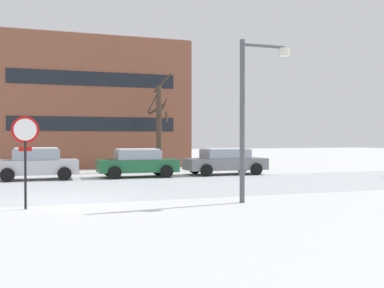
{
  "coord_description": "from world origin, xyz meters",
  "views": [
    {
      "loc": [
        -1.25,
        -15.81,
        2.05
      ],
      "look_at": [
        6.07,
        4.83,
        1.72
      ],
      "focal_mm": 44.41,
      "sensor_mm": 36.0,
      "label": 1
    }
  ],
  "objects": [
    {
      "name": "stop_sign",
      "position": [
        -1.22,
        -1.57,
        1.85
      ],
      "size": [
        0.76,
        0.11,
        2.64
      ],
      "color": "black",
      "rests_on": "ground"
    },
    {
      "name": "street_lamp",
      "position": [
        5.48,
        -2.43,
        3.14
      ],
      "size": [
        1.74,
        0.36,
        5.07
      ],
      "color": "#4C4F54",
      "rests_on": "ground"
    },
    {
      "name": "tree_far_left",
      "position": [
        6.36,
        11.55,
        2.76
      ],
      "size": [
        1.59,
        1.5,
        5.91
      ],
      "color": "#423326",
      "rests_on": "ground"
    },
    {
      "name": "ground_plane",
      "position": [
        0.0,
        0.0,
        0.0
      ],
      "size": [
        120.0,
        120.0,
        0.0
      ],
      "primitive_type": "plane",
      "color": "white"
    },
    {
      "name": "parked_car_silver",
      "position": [
        -0.7,
        8.04,
        0.77
      ],
      "size": [
        3.88,
        2.07,
        1.54
      ],
      "color": "silver",
      "rests_on": "ground"
    },
    {
      "name": "parked_car_green",
      "position": [
        4.19,
        7.87,
        0.74
      ],
      "size": [
        4.03,
        2.09,
        1.45
      ],
      "color": "#1E6038",
      "rests_on": "ground"
    },
    {
      "name": "building_far_left",
      "position": [
        2.97,
        19.03,
        4.35
      ],
      "size": [
        13.13,
        8.69,
        8.7
      ],
      "color": "brown",
      "rests_on": "ground"
    },
    {
      "name": "road_surface",
      "position": [
        0.0,
        3.13,
        0.0
      ],
      "size": [
        80.0,
        8.27,
        0.0
      ],
      "color": "silver",
      "rests_on": "ground"
    },
    {
      "name": "parked_car_gray",
      "position": [
        9.08,
        7.92,
        0.73
      ],
      "size": [
        4.42,
        2.17,
        1.43
      ],
      "color": "slate",
      "rests_on": "ground"
    }
  ]
}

